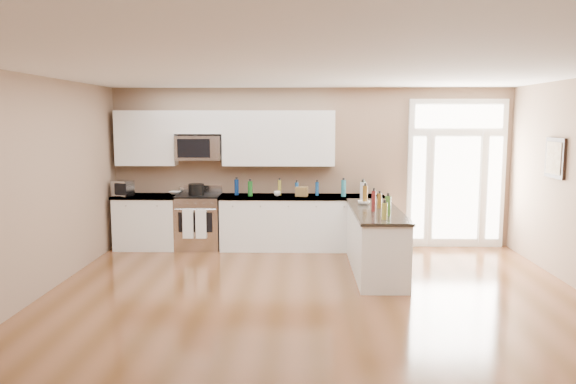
{
  "coord_description": "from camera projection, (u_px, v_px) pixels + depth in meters",
  "views": [
    {
      "loc": [
        -0.17,
        -5.92,
        2.26
      ],
      "look_at": [
        -0.36,
        2.0,
        1.22
      ],
      "focal_mm": 35.0,
      "sensor_mm": 36.0,
      "label": 1
    }
  ],
  "objects": [
    {
      "name": "ground",
      "position": [
        317.0,
        326.0,
        6.16
      ],
      "size": [
        8.0,
        8.0,
        0.0
      ],
      "primitive_type": "plane",
      "color": "#593419"
    },
    {
      "name": "room_shell",
      "position": [
        318.0,
        171.0,
        5.93
      ],
      "size": [
        8.0,
        8.0,
        8.0
      ],
      "color": "#8A6F57",
      "rests_on": "ground"
    },
    {
      "name": "back_cabinet_left",
      "position": [
        147.0,
        223.0,
        9.83
      ],
      "size": [
        1.1,
        0.66,
        0.94
      ],
      "color": "white",
      "rests_on": "ground"
    },
    {
      "name": "back_cabinet_right",
      "position": [
        302.0,
        224.0,
        9.76
      ],
      "size": [
        2.85,
        0.66,
        0.94
      ],
      "color": "white",
      "rests_on": "ground"
    },
    {
      "name": "peninsula_cabinet",
      "position": [
        375.0,
        243.0,
        8.3
      ],
      "size": [
        0.69,
        2.32,
        0.94
      ],
      "color": "white",
      "rests_on": "ground"
    },
    {
      "name": "upper_cabinet_left",
      "position": [
        146.0,
        138.0,
        9.78
      ],
      "size": [
        1.04,
        0.33,
        0.95
      ],
      "primitive_type": "cube",
      "color": "white",
      "rests_on": "room_shell"
    },
    {
      "name": "upper_cabinet_right",
      "position": [
        279.0,
        138.0,
        9.72
      ],
      "size": [
        1.94,
        0.33,
        0.95
      ],
      "primitive_type": "cube",
      "color": "white",
      "rests_on": "room_shell"
    },
    {
      "name": "upper_cabinet_short",
      "position": [
        199.0,
        122.0,
        9.72
      ],
      "size": [
        0.82,
        0.33,
        0.4
      ],
      "primitive_type": "cube",
      "color": "white",
      "rests_on": "room_shell"
    },
    {
      "name": "microwave",
      "position": [
        199.0,
        148.0,
        9.74
      ],
      "size": [
        0.78,
        0.41,
        0.42
      ],
      "color": "silver",
      "rests_on": "room_shell"
    },
    {
      "name": "entry_door",
      "position": [
        456.0,
        174.0,
        9.85
      ],
      "size": [
        1.7,
        0.1,
        2.6
      ],
      "color": "white",
      "rests_on": "ground"
    },
    {
      "name": "wall_art_near",
      "position": [
        555.0,
        158.0,
        8.03
      ],
      "size": [
        0.05,
        0.58,
        0.58
      ],
      "color": "black",
      "rests_on": "room_shell"
    },
    {
      "name": "kitchen_range",
      "position": [
        199.0,
        221.0,
        9.8
      ],
      "size": [
        0.76,
        0.68,
        1.08
      ],
      "color": "silver",
      "rests_on": "ground"
    },
    {
      "name": "stockpot",
      "position": [
        196.0,
        189.0,
        9.69
      ],
      "size": [
        0.32,
        0.32,
        0.21
      ],
      "primitive_type": "cylinder",
      "rotation": [
        0.0,
        0.0,
        0.21
      ],
      "color": "black",
      "rests_on": "kitchen_range"
    },
    {
      "name": "toaster_oven",
      "position": [
        123.0,
        188.0,
        9.63
      ],
      "size": [
        0.39,
        0.36,
        0.27
      ],
      "primitive_type": "cube",
      "rotation": [
        0.0,
        0.0,
        -0.42
      ],
      "color": "silver",
      "rests_on": "back_cabinet_left"
    },
    {
      "name": "cardboard_box",
      "position": [
        302.0,
        192.0,
        9.61
      ],
      "size": [
        0.22,
        0.18,
        0.16
      ],
      "primitive_type": "cube",
      "rotation": [
        0.0,
        0.0,
        -0.21
      ],
      "color": "brown",
      "rests_on": "back_cabinet_right"
    },
    {
      "name": "bowl_left",
      "position": [
        175.0,
        193.0,
        9.88
      ],
      "size": [
        0.25,
        0.25,
        0.05
      ],
      "primitive_type": "imported",
      "rotation": [
        0.0,
        0.0,
        -0.3
      ],
      "color": "white",
      "rests_on": "back_cabinet_left"
    },
    {
      "name": "bowl_peninsula",
      "position": [
        364.0,
        203.0,
        8.68
      ],
      "size": [
        0.21,
        0.21,
        0.06
      ],
      "primitive_type": "imported",
      "rotation": [
        0.0,
        0.0,
        -0.14
      ],
      "color": "white",
      "rests_on": "peninsula_cabinet"
    },
    {
      "name": "cup_counter",
      "position": [
        277.0,
        194.0,
        9.63
      ],
      "size": [
        0.13,
        0.13,
        0.09
      ],
      "primitive_type": "imported",
      "rotation": [
        0.0,
        0.0,
        -0.18
      ],
      "color": "white",
      "rests_on": "back_cabinet_right"
    },
    {
      "name": "counter_bottles",
      "position": [
        333.0,
        193.0,
        8.95
      ],
      "size": [
        2.39,
        2.42,
        0.32
      ],
      "color": "#19591E",
      "rests_on": "back_cabinet_right"
    }
  ]
}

